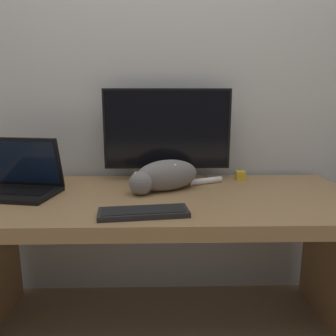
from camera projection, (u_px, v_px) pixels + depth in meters
name	position (u px, v px, depth m)	size (l,w,h in m)	color
wall_back	(162.00, 73.00, 1.82)	(6.40, 0.06, 2.60)	silver
desk	(162.00, 223.00, 1.53)	(1.79, 0.77, 0.73)	#A37A4C
monitor	(167.00, 135.00, 1.71)	(0.66, 0.21, 0.48)	black
laptop	(20.00, 183.00, 1.51)	(0.38, 0.30, 0.26)	black
external_keyboard	(144.00, 212.00, 1.24)	(0.35, 0.16, 0.02)	black
cat	(164.00, 176.00, 1.55)	(0.47, 0.30, 0.15)	gray
small_toy	(240.00, 175.00, 1.78)	(0.05, 0.05, 0.05)	gold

